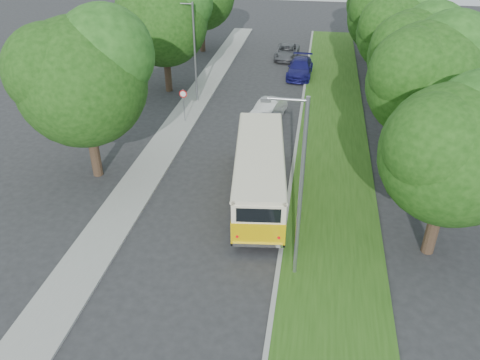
% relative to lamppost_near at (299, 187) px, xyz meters
% --- Properties ---
extents(ground, '(120.00, 120.00, 0.00)m').
position_rel_lamppost_near_xyz_m(ground, '(-4.21, 2.50, -4.37)').
color(ground, '#27272A').
rests_on(ground, ground).
extents(curb, '(0.20, 70.00, 0.15)m').
position_rel_lamppost_near_xyz_m(curb, '(-0.61, 7.50, -4.29)').
color(curb, gray).
rests_on(curb, ground).
extents(grass_verge, '(4.50, 70.00, 0.13)m').
position_rel_lamppost_near_xyz_m(grass_verge, '(1.74, 7.50, -4.30)').
color(grass_verge, '#264C14').
rests_on(grass_verge, ground).
extents(sidewalk, '(2.20, 70.00, 0.12)m').
position_rel_lamppost_near_xyz_m(sidewalk, '(-9.01, 7.50, -4.31)').
color(sidewalk, gray).
rests_on(sidewalk, ground).
extents(treeline, '(24.27, 41.91, 9.46)m').
position_rel_lamppost_near_xyz_m(treeline, '(-1.06, 20.49, 1.56)').
color(treeline, '#332319').
rests_on(treeline, ground).
extents(lamppost_near, '(1.71, 0.16, 8.00)m').
position_rel_lamppost_near_xyz_m(lamppost_near, '(0.00, 0.00, 0.00)').
color(lamppost_near, gray).
rests_on(lamppost_near, ground).
extents(lamppost_far, '(1.71, 0.16, 7.50)m').
position_rel_lamppost_near_xyz_m(lamppost_far, '(-8.91, 18.50, -0.25)').
color(lamppost_far, gray).
rests_on(lamppost_far, ground).
extents(warning_sign, '(0.56, 0.10, 2.50)m').
position_rel_lamppost_near_xyz_m(warning_sign, '(-8.71, 14.48, -2.66)').
color(warning_sign, gray).
rests_on(warning_sign, ground).
extents(vintage_bus, '(3.66, 9.96, 2.89)m').
position_rel_lamppost_near_xyz_m(vintage_bus, '(-2.20, 5.71, -2.92)').
color(vintage_bus, '#E3B407').
rests_on(vintage_bus, ground).
extents(car_silver, '(2.10, 4.04, 1.31)m').
position_rel_lamppost_near_xyz_m(car_silver, '(-2.84, 13.52, -3.71)').
color(car_silver, '#B1B1B6').
rests_on(car_silver, ground).
extents(car_white, '(2.65, 4.38, 1.36)m').
position_rel_lamppost_near_xyz_m(car_white, '(-2.97, 16.11, -3.69)').
color(car_white, silver).
rests_on(car_white, ground).
extents(car_blue, '(2.29, 5.24, 1.50)m').
position_rel_lamppost_near_xyz_m(car_blue, '(-1.21, 26.05, -3.62)').
color(car_blue, navy).
rests_on(car_blue, ground).
extents(car_grey, '(2.32, 4.83, 1.33)m').
position_rel_lamppost_near_xyz_m(car_grey, '(-2.80, 31.31, -3.71)').
color(car_grey, '#55575D').
rests_on(car_grey, ground).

